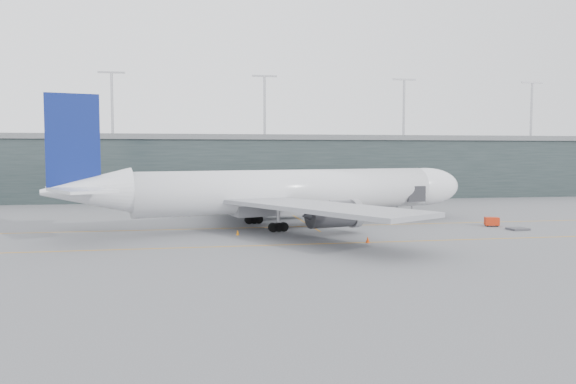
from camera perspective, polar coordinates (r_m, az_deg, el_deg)
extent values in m
plane|color=#525357|center=(87.25, -1.40, -3.25)|extent=(320.00, 320.00, 0.00)
cube|color=#BF7B12|center=(83.32, -0.98, -3.58)|extent=(160.00, 0.25, 0.02)
cube|color=#BF7B12|center=(67.74, 1.16, -5.34)|extent=(160.00, 0.25, 0.02)
cube|color=#BF7B12|center=(107.65, -0.37, -1.86)|extent=(0.25, 60.00, 0.02)
cube|color=#1E2829|center=(144.21, -4.88, 2.40)|extent=(240.00, 35.00, 14.00)
cube|color=#5C5F61|center=(144.20, -4.90, 5.42)|extent=(240.00, 36.00, 1.20)
cylinder|color=#9E9EA3|center=(135.09, -17.44, 8.49)|extent=(0.60, 0.60, 14.00)
cylinder|color=#9E9EA3|center=(135.22, -2.39, 8.66)|extent=(0.60, 0.60, 14.00)
cylinder|color=#9E9EA3|center=(144.12, 11.68, 8.29)|extent=(0.60, 0.60, 14.00)
cylinder|color=#9E9EA3|center=(160.33, 23.49, 7.60)|extent=(0.60, 0.60, 14.00)
cylinder|color=silver|center=(83.90, 0.25, 0.14)|extent=(46.60, 17.37, 6.26)
ellipsoid|color=silver|center=(96.75, 13.72, 0.54)|extent=(14.28, 9.27, 6.26)
cone|color=silver|center=(76.63, -19.77, 0.07)|extent=(12.24, 8.53, 6.01)
cube|color=gray|center=(83.69, -0.38, -1.53)|extent=(16.91, 8.83, 2.02)
cube|color=black|center=(99.10, 15.49, 1.17)|extent=(2.89, 3.48, 0.81)
cube|color=gray|center=(68.62, 3.34, -1.57)|extent=(22.54, 29.91, 0.56)
cylinder|color=#3B3C41|center=(76.48, 4.60, -2.30)|extent=(7.72, 5.15, 3.54)
cube|color=gray|center=(97.39, -5.19, 0.06)|extent=(10.08, 29.59, 0.56)
cylinder|color=#3B3C41|center=(93.68, -1.05, -1.13)|extent=(7.72, 5.15, 3.54)
cube|color=navy|center=(76.38, -21.02, 4.80)|extent=(6.49, 2.09, 12.12)
cube|color=silver|center=(70.99, -20.25, 0.17)|extent=(9.27, 10.65, 0.35)
cube|color=silver|center=(82.07, -20.78, 0.64)|extent=(5.70, 9.18, 0.35)
cylinder|color=black|center=(95.63, 12.48, -2.37)|extent=(1.18, 0.66, 1.11)
cylinder|color=#9E9EA3|center=(95.55, 12.49, -1.91)|extent=(0.30, 0.30, 2.63)
cylinder|color=black|center=(78.33, -0.99, -3.59)|extent=(1.40, 0.81, 1.31)
cylinder|color=black|center=(87.26, -3.49, -2.82)|extent=(1.40, 0.81, 1.31)
cube|color=#28282D|center=(93.32, 12.65, -0.12)|extent=(2.97, 3.31, 2.49)
cube|color=#28282D|center=(100.25, 11.17, 0.18)|extent=(2.66, 11.65, 2.23)
cube|color=#28282D|center=(111.23, 9.22, 0.57)|extent=(2.88, 11.65, 2.31)
cube|color=#28282D|center=(122.32, 7.62, 0.89)|extent=(3.10, 11.66, 2.40)
cylinder|color=#9E9EA3|center=(101.06, 11.03, -1.36)|extent=(0.45, 0.45, 3.38)
cube|color=#3B3C41|center=(101.19, 11.02, -2.14)|extent=(1.83, 1.40, 0.62)
cylinder|color=#28282D|center=(131.26, 5.86, 1.12)|extent=(3.56, 3.56, 2.67)
cylinder|color=#28282D|center=(131.43, 5.86, -0.12)|extent=(1.60, 1.60, 3.20)
cube|color=#B1250C|center=(89.44, 20.00, -2.81)|extent=(2.28, 1.77, 1.19)
cylinder|color=black|center=(88.89, 19.60, -3.22)|extent=(0.39, 0.23, 0.37)
cylinder|color=black|center=(89.26, 20.51, -3.22)|extent=(0.39, 0.23, 0.37)
cylinder|color=black|center=(89.76, 19.46, -3.15)|extent=(0.39, 0.23, 0.37)
cylinder|color=black|center=(90.13, 20.36, -3.15)|extent=(0.39, 0.23, 0.37)
cube|color=#39383E|center=(86.70, 22.31, -3.48)|extent=(2.88, 2.40, 0.27)
cube|color=#3B3C41|center=(97.19, -4.74, -2.41)|extent=(2.70, 2.42, 0.22)
cube|color=silver|center=(97.08, -4.74, -1.83)|extent=(2.24, 2.17, 1.67)
cube|color=navy|center=(97.00, -4.75, -1.31)|extent=(2.31, 2.24, 0.09)
cube|color=#3B3C41|center=(98.74, -3.84, -2.33)|extent=(1.92, 1.58, 0.18)
cube|color=silver|center=(98.65, -3.84, -1.85)|extent=(1.55, 1.47, 1.37)
cube|color=navy|center=(98.58, -3.84, -1.44)|extent=(1.60, 1.51, 0.07)
cube|color=#3B3C41|center=(96.82, -2.80, -2.44)|extent=(2.37, 2.16, 0.19)
cube|color=silver|center=(96.72, -2.81, -1.93)|extent=(1.97, 1.92, 1.45)
cube|color=navy|center=(96.65, -2.81, -1.49)|extent=(2.04, 1.98, 0.08)
cone|color=#DB4F0C|center=(92.85, 20.55, -2.83)|extent=(0.46, 0.46, 0.73)
cone|color=#E9460C|center=(69.58, 8.11, -4.81)|extent=(0.50, 0.50, 0.80)
cone|color=#D3550B|center=(98.35, 2.68, -2.22)|extent=(0.45, 0.45, 0.71)
cone|color=orange|center=(75.47, -5.13, -4.12)|extent=(0.46, 0.46, 0.73)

